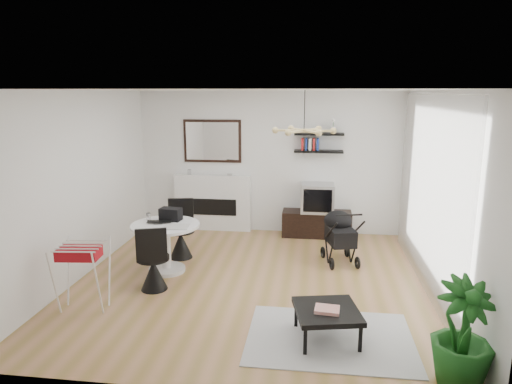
# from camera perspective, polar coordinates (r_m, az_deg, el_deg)

# --- Properties ---
(floor) EXTENTS (5.00, 5.00, 0.00)m
(floor) POSITION_cam_1_polar(r_m,az_deg,el_deg) (6.70, -0.57, -11.12)
(floor) COLOR olive
(floor) RESTS_ON ground
(ceiling) EXTENTS (5.00, 5.00, 0.00)m
(ceiling) POSITION_cam_1_polar(r_m,az_deg,el_deg) (6.14, -0.63, 12.64)
(ceiling) COLOR white
(ceiling) RESTS_ON wall_back
(wall_back) EXTENTS (5.00, 0.00, 5.00)m
(wall_back) POSITION_cam_1_polar(r_m,az_deg,el_deg) (8.73, 1.68, 3.68)
(wall_back) COLOR white
(wall_back) RESTS_ON floor
(wall_left) EXTENTS (0.00, 5.00, 5.00)m
(wall_left) POSITION_cam_1_polar(r_m,az_deg,el_deg) (7.07, -21.09, 0.77)
(wall_left) COLOR white
(wall_left) RESTS_ON floor
(wall_right) EXTENTS (0.00, 5.00, 5.00)m
(wall_right) POSITION_cam_1_polar(r_m,az_deg,el_deg) (6.44, 22.01, -0.38)
(wall_right) COLOR white
(wall_right) RESTS_ON floor
(sheer_curtain) EXTENTS (0.04, 3.60, 2.60)m
(sheer_curtain) POSITION_cam_1_polar(r_m,az_deg,el_deg) (6.61, 20.75, 0.02)
(sheer_curtain) COLOR white
(sheer_curtain) RESTS_ON wall_right
(fireplace) EXTENTS (1.50, 0.17, 2.16)m
(fireplace) POSITION_cam_1_polar(r_m,az_deg,el_deg) (8.95, -5.42, -0.48)
(fireplace) COLOR white
(fireplace) RESTS_ON floor
(shelf_lower) EXTENTS (0.90, 0.25, 0.04)m
(shelf_lower) POSITION_cam_1_polar(r_m,az_deg,el_deg) (8.52, 7.83, 5.06)
(shelf_lower) COLOR black
(shelf_lower) RESTS_ON wall_back
(shelf_upper) EXTENTS (0.90, 0.25, 0.04)m
(shelf_upper) POSITION_cam_1_polar(r_m,az_deg,el_deg) (8.49, 7.90, 7.20)
(shelf_upper) COLOR black
(shelf_upper) RESTS_ON wall_back
(pendant_lamp) EXTENTS (0.90, 0.90, 0.10)m
(pendant_lamp) POSITION_cam_1_polar(r_m,az_deg,el_deg) (6.41, 6.03, 7.64)
(pendant_lamp) COLOR tan
(pendant_lamp) RESTS_ON ceiling
(tv_console) EXTENTS (1.28, 0.45, 0.48)m
(tv_console) POSITION_cam_1_polar(r_m,az_deg,el_deg) (8.70, 7.57, -3.95)
(tv_console) COLOR black
(tv_console) RESTS_ON floor
(crt_tv) EXTENTS (0.61, 0.53, 0.53)m
(crt_tv) POSITION_cam_1_polar(r_m,az_deg,el_deg) (8.57, 7.70, -0.71)
(crt_tv) COLOR #AFAEB1
(crt_tv) RESTS_ON tv_console
(dining_table) EXTENTS (1.02, 1.02, 0.75)m
(dining_table) POSITION_cam_1_polar(r_m,az_deg,el_deg) (7.02, -11.20, -5.94)
(dining_table) COLOR white
(dining_table) RESTS_ON floor
(laptop) EXTENTS (0.40, 0.30, 0.03)m
(laptop) POSITION_cam_1_polar(r_m,az_deg,el_deg) (6.96, -12.07, -3.83)
(laptop) COLOR black
(laptop) RESTS_ON dining_table
(black_bag) EXTENTS (0.34, 0.23, 0.19)m
(black_bag) POSITION_cam_1_polar(r_m,az_deg,el_deg) (7.11, -10.62, -2.74)
(black_bag) COLOR black
(black_bag) RESTS_ON dining_table
(newspaper) EXTENTS (0.39, 0.34, 0.01)m
(newspaper) POSITION_cam_1_polar(r_m,az_deg,el_deg) (6.76, -9.93, -4.31)
(newspaper) COLOR beige
(newspaper) RESTS_ON dining_table
(drinking_glass) EXTENTS (0.07, 0.07, 0.11)m
(drinking_glass) POSITION_cam_1_polar(r_m,az_deg,el_deg) (7.20, -13.29, -3.00)
(drinking_glass) COLOR white
(drinking_glass) RESTS_ON dining_table
(chair_far) EXTENTS (0.47, 0.49, 0.96)m
(chair_far) POSITION_cam_1_polar(r_m,az_deg,el_deg) (7.62, -9.38, -5.90)
(chair_far) COLOR black
(chair_far) RESTS_ON floor
(chair_near) EXTENTS (0.48, 0.50, 0.94)m
(chair_near) POSITION_cam_1_polar(r_m,az_deg,el_deg) (6.49, -12.69, -9.44)
(chair_near) COLOR black
(chair_near) RESTS_ON floor
(drying_rack) EXTENTS (0.62, 0.59, 0.85)m
(drying_rack) POSITION_cam_1_polar(r_m,az_deg,el_deg) (6.13, -20.86, -9.74)
(drying_rack) COLOR white
(drying_rack) RESTS_ON floor
(stroller) EXTENTS (0.62, 0.81, 0.91)m
(stroller) POSITION_cam_1_polar(r_m,az_deg,el_deg) (7.43, 10.40, -5.70)
(stroller) COLOR black
(stroller) RESTS_ON floor
(rug) EXTENTS (1.82, 1.32, 0.01)m
(rug) POSITION_cam_1_polar(r_m,az_deg,el_deg) (5.37, 9.20, -17.57)
(rug) COLOR #AEAEAE
(rug) RESTS_ON floor
(coffee_table) EXTENTS (0.80, 0.80, 0.35)m
(coffee_table) POSITION_cam_1_polar(r_m,az_deg,el_deg) (5.21, 8.87, -14.63)
(coffee_table) COLOR black
(coffee_table) RESTS_ON rug
(magazines) EXTENTS (0.28, 0.23, 0.04)m
(magazines) POSITION_cam_1_polar(r_m,az_deg,el_deg) (5.13, 8.88, -14.32)
(magazines) COLOR #DD4A37
(magazines) RESTS_ON coffee_table
(potted_plant) EXTENTS (0.74, 0.74, 1.02)m
(potted_plant) POSITION_cam_1_polar(r_m,az_deg,el_deg) (4.78, 24.41, -15.77)
(potted_plant) COLOR #174F16
(potted_plant) RESTS_ON floor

